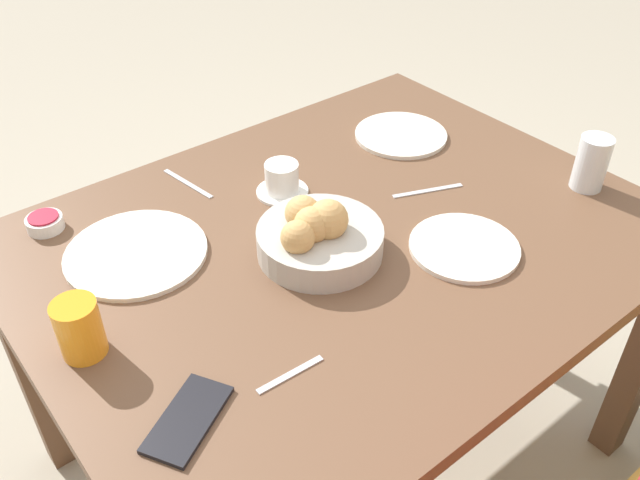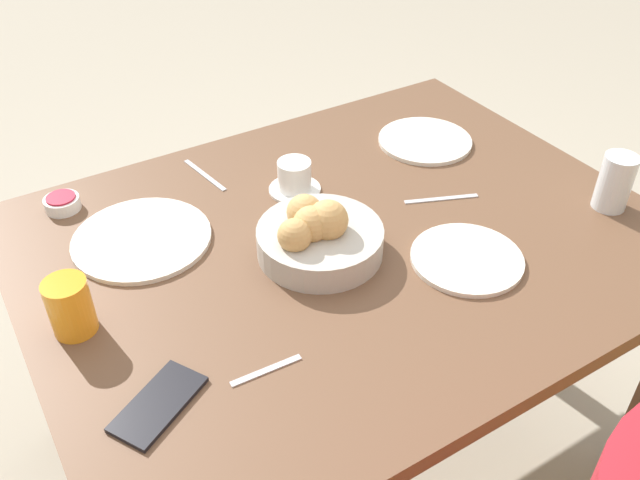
% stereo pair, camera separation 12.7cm
% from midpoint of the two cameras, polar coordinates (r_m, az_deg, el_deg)
% --- Properties ---
extents(ground_plane, '(10.00, 10.00, 0.00)m').
position_cam_midpoint_polar(ground_plane, '(1.86, -0.63, -17.23)').
color(ground_plane, '#A89E89').
extents(dining_table, '(1.23, 0.96, 0.71)m').
position_cam_midpoint_polar(dining_table, '(1.40, -0.80, -2.57)').
color(dining_table, brown).
rests_on(dining_table, ground_plane).
extents(bread_basket, '(0.24, 0.24, 0.12)m').
position_cam_midpoint_polar(bread_basket, '(1.27, -3.07, 0.27)').
color(bread_basket, '#B2ADA3').
rests_on(bread_basket, dining_table).
extents(plate_near_left, '(0.22, 0.22, 0.01)m').
position_cam_midpoint_polar(plate_near_left, '(1.67, 4.64, 8.75)').
color(plate_near_left, silver).
rests_on(plate_near_left, dining_table).
extents(plate_near_right, '(0.27, 0.27, 0.01)m').
position_cam_midpoint_polar(plate_near_right, '(1.35, -17.88, -1.14)').
color(plate_near_right, silver).
rests_on(plate_near_right, dining_table).
extents(plate_far_center, '(0.21, 0.21, 0.01)m').
position_cam_midpoint_polar(plate_far_center, '(1.31, 9.36, -0.70)').
color(plate_far_center, silver).
rests_on(plate_far_center, dining_table).
extents(juice_glass, '(0.07, 0.07, 0.10)m').
position_cam_midpoint_polar(juice_glass, '(1.16, -22.66, -7.04)').
color(juice_glass, orange).
rests_on(juice_glass, dining_table).
extents(water_tumbler, '(0.07, 0.07, 0.12)m').
position_cam_midpoint_polar(water_tumbler, '(1.53, 19.72, 6.05)').
color(water_tumbler, silver).
rests_on(water_tumbler, dining_table).
extents(coffee_cup, '(0.11, 0.11, 0.07)m').
position_cam_midpoint_polar(coffee_cup, '(1.45, -5.76, 4.96)').
color(coffee_cup, white).
rests_on(coffee_cup, dining_table).
extents(jam_bowl_berry, '(0.07, 0.07, 0.03)m').
position_cam_midpoint_polar(jam_bowl_berry, '(1.48, -24.50, 1.24)').
color(jam_bowl_berry, white).
rests_on(jam_bowl_berry, dining_table).
extents(fork_silver, '(0.03, 0.16, 0.00)m').
position_cam_midpoint_polar(fork_silver, '(1.53, -13.45, 4.57)').
color(fork_silver, '#B7B7BC').
rests_on(fork_silver, dining_table).
extents(knife_silver, '(0.15, 0.07, 0.00)m').
position_cam_midpoint_polar(knife_silver, '(1.47, 6.53, 4.13)').
color(knife_silver, '#B7B7BC').
rests_on(knife_silver, dining_table).
extents(spoon_coffee, '(0.12, 0.02, 0.00)m').
position_cam_midpoint_polar(spoon_coffee, '(1.08, -5.97, -11.36)').
color(spoon_coffee, '#B7B7BC').
rests_on(spoon_coffee, dining_table).
extents(cell_phone, '(0.17, 0.14, 0.01)m').
position_cam_midpoint_polar(cell_phone, '(1.05, -14.64, -14.55)').
color(cell_phone, black).
rests_on(cell_phone, dining_table).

